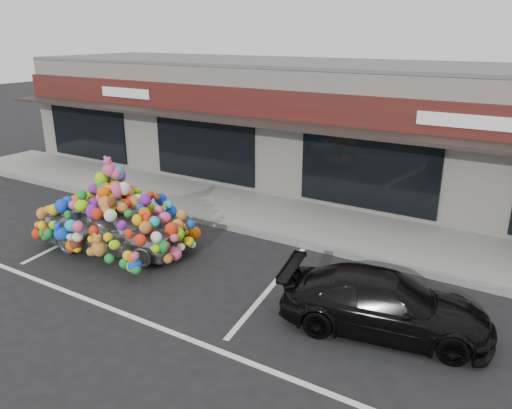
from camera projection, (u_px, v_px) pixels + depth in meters
The scene contains 9 objects.
ground at pixel (168, 261), 12.18m from camera, with size 90.00×90.00×0.00m, color black.
shop_building at pixel (318, 123), 18.26m from camera, with size 24.00×7.20×4.31m.
sidewalk at pixel (254, 211), 15.37m from camera, with size 26.00×3.00×0.15m, color gray.
kerb at pixel (226, 226), 14.16m from camera, with size 26.00×0.18×0.16m, color slate.
parking_stripe_left at pixel (85, 232), 13.92m from camera, with size 0.12×4.40×0.01m, color silver.
parking_stripe_mid at pixel (271, 287), 10.95m from camera, with size 0.12×4.40×0.01m, color silver.
lane_line at pixel (167, 331), 9.33m from camera, with size 14.00×0.12×0.01m, color silver.
toy_car at pixel (115, 221), 12.59m from camera, with size 2.72×4.23×2.31m.
black_sedan at pixel (385, 304), 9.19m from camera, with size 3.85×1.56×1.12m, color black.
Camera 1 is at (7.64, -8.28, 5.29)m, focal length 35.00 mm.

